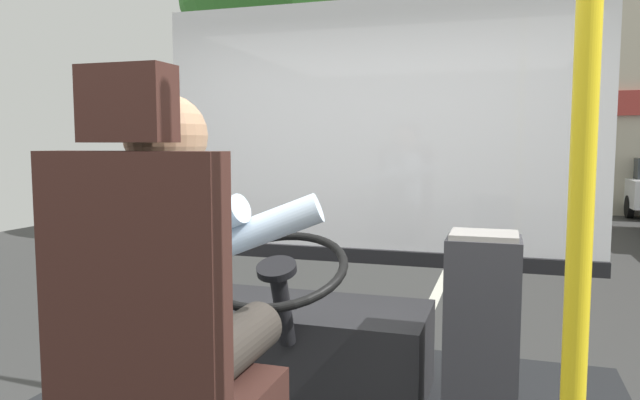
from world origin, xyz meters
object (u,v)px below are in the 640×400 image
object	(u,v)px
driver_seat	(159,365)
parked_car_black	(626,174)
handrail_pole	(583,155)
fare_box	(481,338)
steering_console	(308,344)
bus_driver	(181,281)

from	to	relation	value
driver_seat	parked_car_black	xyz separation A→B (m)	(4.82, 20.80, -0.45)
handrail_pole	fare_box	xyz separation A→B (m)	(-0.19, 1.17, -0.72)
steering_console	handrail_pole	distance (m)	1.93
steering_console	fare_box	world-z (taller)	fare_box
handrail_pole	parked_car_black	world-z (taller)	handrail_pole
steering_console	parked_car_black	bearing A→B (deg)	76.17
fare_box	parked_car_black	distance (m)	20.22
steering_console	bus_driver	bearing A→B (deg)	-90.00
bus_driver	steering_console	bearing A→B (deg)	90.00
driver_seat	handrail_pole	bearing A→B (deg)	-10.72
bus_driver	steering_console	size ratio (longest dim) A/B	0.73
bus_driver	fare_box	distance (m)	1.23
fare_box	driver_seat	bearing A→B (deg)	-128.42
steering_console	handrail_pole	size ratio (longest dim) A/B	0.49
fare_box	handrail_pole	bearing A→B (deg)	-80.64
handrail_pole	fare_box	distance (m)	1.39
handrail_pole	fare_box	world-z (taller)	handrail_pole
bus_driver	fare_box	size ratio (longest dim) A/B	0.99
bus_driver	steering_console	world-z (taller)	bus_driver
steering_console	parked_car_black	distance (m)	20.17
fare_box	parked_car_black	size ratio (longest dim) A/B	0.20
bus_driver	parked_car_black	xyz separation A→B (m)	(4.82, 20.69, -0.65)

